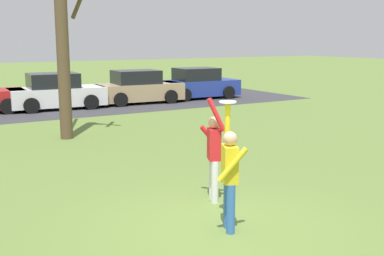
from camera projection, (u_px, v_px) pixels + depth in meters
name	position (u px, v px, depth m)	size (l,w,h in m)	color
ground_plane	(217.00, 227.00, 8.14)	(120.00, 120.00, 0.00)	olive
person_catcher	(230.00, 172.00, 7.82)	(0.50, 0.59, 2.08)	#3366B7
person_defender	(214.00, 151.00, 9.29)	(0.58, 0.65, 2.04)	silver
frisbee_disc	(228.00, 102.00, 7.83)	(0.27, 0.27, 0.02)	white
parked_car_white	(56.00, 93.00, 21.63)	(4.20, 2.23, 1.59)	white
parked_car_tan	(138.00, 88.00, 23.60)	(4.20, 2.23, 1.59)	tan
parked_car_blue	(198.00, 84.00, 25.47)	(4.20, 2.23, 1.59)	#233893
parking_strip	(59.00, 108.00, 22.00)	(24.73, 6.40, 0.01)	#38383D
bare_tree_tall	(63.00, 25.00, 14.70)	(2.00, 2.13, 7.60)	brown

